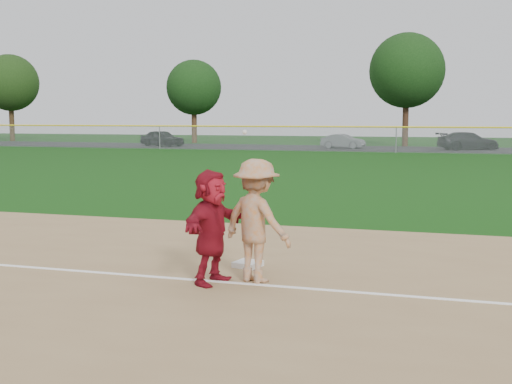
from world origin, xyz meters
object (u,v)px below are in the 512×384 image
(first_base, at_px, (248,264))
(car_right, at_px, (468,141))
(car_left, at_px, (162,138))
(car_mid, at_px, (343,141))
(base_runner, at_px, (212,227))

(first_base, xyz_separation_m, car_right, (5.36, 45.81, 0.69))
(car_left, relative_size, car_mid, 1.17)
(base_runner, distance_m, car_mid, 46.72)
(base_runner, height_order, car_left, base_runner)
(car_right, bearing_deg, car_left, 68.51)
(first_base, xyz_separation_m, car_mid, (-5.13, 45.17, 0.57))
(first_base, bearing_deg, car_left, 116.48)
(car_left, bearing_deg, first_base, -136.48)
(car_right, bearing_deg, car_mid, 69.70)
(car_left, height_order, car_right, car_left)
(first_base, distance_m, car_right, 46.13)
(first_base, bearing_deg, base_runner, -100.49)
(first_base, height_order, car_mid, car_mid)
(car_left, bearing_deg, car_mid, -71.39)
(first_base, bearing_deg, car_right, 83.33)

